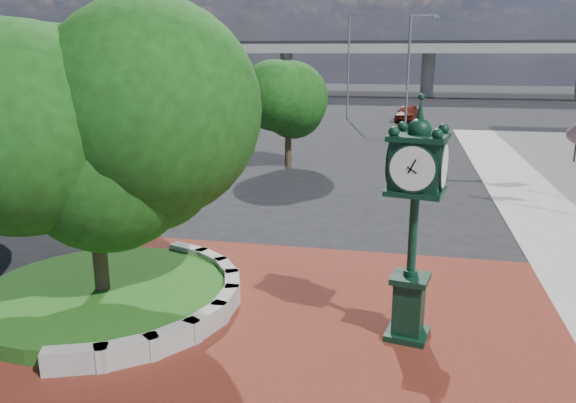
# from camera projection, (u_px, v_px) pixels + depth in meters

# --- Properties ---
(ground) EXTENTS (200.00, 200.00, 0.00)m
(ground) POSITION_uv_depth(u_px,v_px,m) (300.00, 322.00, 13.09)
(ground) COLOR black
(ground) RESTS_ON ground
(plaza) EXTENTS (12.00, 12.00, 0.04)m
(plaza) POSITION_uv_depth(u_px,v_px,m) (292.00, 342.00, 12.14)
(plaza) COLOR maroon
(plaza) RESTS_ON ground
(planter_wall) EXTENTS (2.96, 6.77, 0.54)m
(planter_wall) POSITION_uv_depth(u_px,v_px,m) (190.00, 301.00, 13.55)
(planter_wall) COLOR #9E9B93
(planter_wall) RESTS_ON ground
(grass_bed) EXTENTS (6.10, 6.10, 0.40)m
(grass_bed) POSITION_uv_depth(u_px,v_px,m) (104.00, 296.00, 14.01)
(grass_bed) COLOR #194E16
(grass_bed) RESTS_ON ground
(overpass) EXTENTS (90.00, 12.00, 7.50)m
(overpass) POSITION_uv_depth(u_px,v_px,m) (391.00, 48.00, 77.66)
(overpass) COLOR #9E9B93
(overpass) RESTS_ON ground
(tree_planter) EXTENTS (5.20, 5.20, 6.33)m
(tree_planter) POSITION_uv_depth(u_px,v_px,m) (91.00, 157.00, 13.10)
(tree_planter) COLOR #38281C
(tree_planter) RESTS_ON ground
(tree_street) EXTENTS (4.40, 4.40, 5.45)m
(tree_street) POSITION_uv_depth(u_px,v_px,m) (288.00, 107.00, 30.06)
(tree_street) COLOR #38281C
(tree_street) RESTS_ON ground
(post_clock) EXTENTS (1.25, 1.25, 5.22)m
(post_clock) POSITION_uv_depth(u_px,v_px,m) (414.00, 213.00, 11.61)
(post_clock) COLOR black
(post_clock) RESTS_ON ground
(parked_car) EXTENTS (2.42, 4.62, 1.50)m
(parked_car) POSITION_uv_depth(u_px,v_px,m) (407.00, 113.00, 50.51)
(parked_car) COLOR #58170C
(parked_car) RESTS_ON ground
(street_lamp_near) EXTENTS (1.88, 0.35, 8.37)m
(street_lamp_near) POSITION_uv_depth(u_px,v_px,m) (411.00, 71.00, 36.25)
(street_lamp_near) COLOR slate
(street_lamp_near) RESTS_ON ground
(street_lamp_far) EXTENTS (2.09, 0.45, 9.34)m
(street_lamp_far) POSITION_uv_depth(u_px,v_px,m) (351.00, 59.00, 50.82)
(street_lamp_far) COLOR slate
(street_lamp_far) RESTS_ON ground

